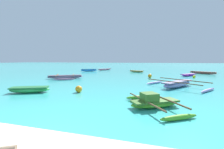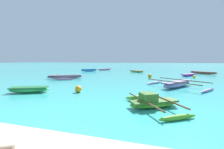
{
  "view_description": "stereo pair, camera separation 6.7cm",
  "coord_description": "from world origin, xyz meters",
  "px_view_note": "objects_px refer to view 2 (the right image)",
  "views": [
    {
      "loc": [
        2.82,
        -2.51,
        2.13
      ],
      "look_at": [
        -2.52,
        16.41,
        0.25
      ],
      "focal_mm": 24.0,
      "sensor_mm": 36.0,
      "label": 1
    },
    {
      "loc": [
        2.89,
        -2.49,
        2.13
      ],
      "look_at": [
        -2.52,
        16.41,
        0.25
      ],
      "focal_mm": 24.0,
      "sensor_mm": 36.0,
      "label": 2
    }
  ],
  "objects_px": {
    "moored_boat_0": "(89,70)",
    "moored_boat_7": "(105,69)",
    "moored_boat_1": "(203,73)",
    "mooring_buoy_1": "(194,77)",
    "moored_boat_3": "(29,89)",
    "moored_boat_8": "(177,84)",
    "moored_boat_2": "(189,75)",
    "mooring_buoy_2": "(150,76)",
    "moored_boat_5": "(153,102)",
    "moored_boat_6": "(137,71)",
    "mooring_buoy_0": "(78,89)",
    "moored_boat_4": "(65,77)"
  },
  "relations": [
    {
      "from": "moored_boat_1",
      "to": "moored_boat_7",
      "type": "relative_size",
      "value": 1.0
    },
    {
      "from": "moored_boat_4",
      "to": "moored_boat_6",
      "type": "distance_m",
      "value": 13.46
    },
    {
      "from": "moored_boat_8",
      "to": "moored_boat_2",
      "type": "bearing_deg",
      "value": 20.58
    },
    {
      "from": "mooring_buoy_2",
      "to": "moored_boat_2",
      "type": "bearing_deg",
      "value": 35.2
    },
    {
      "from": "moored_boat_6",
      "to": "mooring_buoy_0",
      "type": "xyz_separation_m",
      "value": [
        -1.79,
        -17.91,
        0.05
      ]
    },
    {
      "from": "moored_boat_0",
      "to": "moored_boat_7",
      "type": "height_order",
      "value": "moored_boat_0"
    },
    {
      "from": "moored_boat_7",
      "to": "mooring_buoy_2",
      "type": "distance_m",
      "value": 15.33
    },
    {
      "from": "moored_boat_1",
      "to": "mooring_buoy_0",
      "type": "distance_m",
      "value": 21.15
    },
    {
      "from": "moored_boat_4",
      "to": "moored_boat_8",
      "type": "distance_m",
      "value": 12.07
    },
    {
      "from": "moored_boat_5",
      "to": "mooring_buoy_0",
      "type": "xyz_separation_m",
      "value": [
        -4.82,
        1.9,
        0.0
      ]
    },
    {
      "from": "moored_boat_1",
      "to": "moored_boat_5",
      "type": "xyz_separation_m",
      "value": [
        -7.27,
        -19.25,
        0.01
      ]
    },
    {
      "from": "moored_boat_3",
      "to": "moored_boat_1",
      "type": "bearing_deg",
      "value": 25.24
    },
    {
      "from": "moored_boat_3",
      "to": "moored_boat_5",
      "type": "height_order",
      "value": "moored_boat_5"
    },
    {
      "from": "moored_boat_3",
      "to": "mooring_buoy_2",
      "type": "relative_size",
      "value": 5.56
    },
    {
      "from": "moored_boat_0",
      "to": "moored_boat_4",
      "type": "height_order",
      "value": "moored_boat_0"
    },
    {
      "from": "moored_boat_1",
      "to": "moored_boat_0",
      "type": "bearing_deg",
      "value": -147.38
    },
    {
      "from": "moored_boat_1",
      "to": "moored_boat_7",
      "type": "bearing_deg",
      "value": -160.88
    },
    {
      "from": "moored_boat_4",
      "to": "moored_boat_6",
      "type": "height_order",
      "value": "moored_boat_4"
    },
    {
      "from": "moored_boat_2",
      "to": "mooring_buoy_0",
      "type": "xyz_separation_m",
      "value": [
        -9.26,
        -13.34,
        0.06
      ]
    },
    {
      "from": "moored_boat_5",
      "to": "mooring_buoy_1",
      "type": "relative_size",
      "value": 10.79
    },
    {
      "from": "moored_boat_0",
      "to": "moored_boat_6",
      "type": "relative_size",
      "value": 1.05
    },
    {
      "from": "moored_boat_1",
      "to": "mooring_buoy_1",
      "type": "height_order",
      "value": "moored_boat_1"
    },
    {
      "from": "moored_boat_8",
      "to": "mooring_buoy_0",
      "type": "xyz_separation_m",
      "value": [
        -6.6,
        -3.9,
        -0.03
      ]
    },
    {
      "from": "mooring_buoy_0",
      "to": "mooring_buoy_2",
      "type": "distance_m",
      "value": 10.74
    },
    {
      "from": "moored_boat_5",
      "to": "moored_boat_8",
      "type": "height_order",
      "value": "moored_boat_5"
    },
    {
      "from": "mooring_buoy_0",
      "to": "mooring_buoy_1",
      "type": "bearing_deg",
      "value": 49.5
    },
    {
      "from": "moored_boat_0",
      "to": "moored_boat_7",
      "type": "bearing_deg",
      "value": 36.87
    },
    {
      "from": "moored_boat_2",
      "to": "mooring_buoy_1",
      "type": "bearing_deg",
      "value": -131.88
    },
    {
      "from": "moored_boat_7",
      "to": "moored_boat_5",
      "type": "bearing_deg",
      "value": -127.82
    },
    {
      "from": "moored_boat_8",
      "to": "mooring_buoy_1",
      "type": "bearing_deg",
      "value": 14.75
    },
    {
      "from": "moored_boat_5",
      "to": "moored_boat_8",
      "type": "distance_m",
      "value": 6.07
    },
    {
      "from": "mooring_buoy_2",
      "to": "moored_boat_5",
      "type": "bearing_deg",
      "value": -87.5
    },
    {
      "from": "moored_boat_2",
      "to": "moored_boat_7",
      "type": "bearing_deg",
      "value": 104.69
    },
    {
      "from": "moored_boat_4",
      "to": "moored_boat_5",
      "type": "bearing_deg",
      "value": -68.77
    },
    {
      "from": "moored_boat_0",
      "to": "moored_boat_3",
      "type": "height_order",
      "value": "moored_boat_0"
    },
    {
      "from": "mooring_buoy_2",
      "to": "mooring_buoy_1",
      "type": "bearing_deg",
      "value": 13.11
    },
    {
      "from": "moored_boat_3",
      "to": "moored_boat_8",
      "type": "relative_size",
      "value": 0.52
    },
    {
      "from": "moored_boat_3",
      "to": "mooring_buoy_1",
      "type": "bearing_deg",
      "value": 18.64
    },
    {
      "from": "moored_boat_1",
      "to": "moored_boat_4",
      "type": "distance_m",
      "value": 20.46
    },
    {
      "from": "moored_boat_4",
      "to": "moored_boat_5",
      "type": "relative_size",
      "value": 1.07
    },
    {
      "from": "moored_boat_6",
      "to": "mooring_buoy_2",
      "type": "height_order",
      "value": "mooring_buoy_2"
    },
    {
      "from": "moored_boat_2",
      "to": "moored_boat_7",
      "type": "height_order",
      "value": "moored_boat_7"
    },
    {
      "from": "mooring_buoy_0",
      "to": "moored_boat_0",
      "type": "bearing_deg",
      "value": 112.49
    },
    {
      "from": "mooring_buoy_0",
      "to": "moored_boat_3",
      "type": "bearing_deg",
      "value": -163.44
    },
    {
      "from": "moored_boat_6",
      "to": "moored_boat_8",
      "type": "height_order",
      "value": "moored_boat_8"
    },
    {
      "from": "moored_boat_5",
      "to": "mooring_buoy_2",
      "type": "relative_size",
      "value": 7.77
    },
    {
      "from": "moored_boat_3",
      "to": "moored_boat_4",
      "type": "distance_m",
      "value": 7.62
    },
    {
      "from": "moored_boat_5",
      "to": "mooring_buoy_1",
      "type": "xyz_separation_m",
      "value": [
        4.61,
        12.93,
        -0.06
      ]
    },
    {
      "from": "mooring_buoy_2",
      "to": "moored_boat_3",
      "type": "bearing_deg",
      "value": -124.52
    },
    {
      "from": "mooring_buoy_1",
      "to": "moored_boat_3",
      "type": "bearing_deg",
      "value": -136.33
    }
  ]
}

